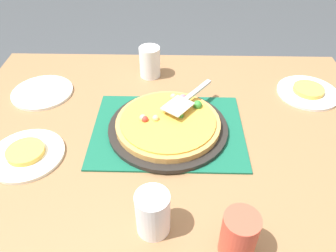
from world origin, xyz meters
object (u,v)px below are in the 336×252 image
plate_near_left (27,155)px  plate_far_right (308,92)px  pizza_server (187,99)px  cup_far (153,213)px  served_slice_left (25,152)px  cup_corner (150,62)px  plate_side (42,92)px  cup_near (239,235)px  pizza_pan (168,128)px  pizza (168,122)px  served_slice_right (309,90)px

plate_near_left → plate_far_right: (-0.92, -0.34, 0.00)m
pizza_server → cup_far: bearing=78.8°
served_slice_left → cup_corner: (-0.34, -0.46, 0.04)m
plate_far_right → cup_corner: bearing=-10.9°
plate_near_left → plate_side: (0.05, -0.32, 0.00)m
plate_side → served_slice_left: served_slice_left is taller
plate_far_right → cup_near: (0.35, 0.62, 0.06)m
pizza_pan → plate_far_right: (-0.51, -0.22, -0.01)m
served_slice_left → plate_far_right: bearing=-159.7°
cup_corner → pizza_server: 0.29m
pizza_pan → plate_near_left: (0.41, 0.12, -0.01)m
plate_side → served_slice_left: (-0.05, 0.32, 0.01)m
pizza → plate_far_right: (-0.51, -0.22, -0.03)m
served_slice_right → plate_far_right: bearing=0.0°
pizza → plate_side: bearing=-22.6°
plate_side → served_slice_left: bearing=99.6°
pizza → cup_near: bearing=111.6°
plate_side → served_slice_right: (-0.98, -0.02, 0.01)m
served_slice_left → cup_far: 0.45m
plate_far_right → cup_corner: cup_corner is taller
cup_corner → cup_near: bearing=108.1°
served_slice_left → served_slice_right: same height
plate_near_left → plate_far_right: same height
pizza → cup_near: (-0.16, 0.41, 0.03)m
plate_far_right → pizza_server: (0.45, 0.14, 0.07)m
pizza → plate_near_left: bearing=16.8°
pizza → cup_far: size_ratio=2.75×
plate_side → pizza_server: pizza_server is taller
pizza → served_slice_left: size_ratio=3.00×
pizza_server → plate_far_right: bearing=-162.6°
cup_far → plate_side: bearing=-51.3°
served_slice_right → cup_far: cup_far is taller
plate_side → served_slice_right: bearing=-178.8°
pizza → plate_near_left: (0.42, 0.13, -0.03)m
served_slice_right → pizza_pan: bearing=23.3°
cup_near → pizza_server: bearing=-77.8°
pizza → plate_near_left: 0.43m
plate_side → served_slice_right: size_ratio=2.00×
plate_side → cup_far: (-0.44, 0.55, 0.06)m
pizza → served_slice_left: pizza is taller
pizza → plate_side: pizza is taller
served_slice_left → plate_near_left: bearing=0.0°
pizza → served_slice_left: (0.42, 0.13, -0.02)m
pizza → plate_far_right: pizza is taller
plate_side → served_slice_right: served_slice_right is taller
pizza_pan → cup_far: bearing=85.7°
pizza_server → cup_near: bearing=102.2°
plate_far_right → cup_near: size_ratio=1.83×
plate_near_left → cup_near: cup_near is taller
plate_near_left → served_slice_left: size_ratio=2.00×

